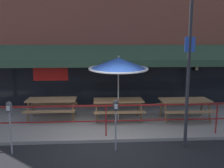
# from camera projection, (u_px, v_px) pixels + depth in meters

# --- Properties ---
(ground_plane) EXTENTS (120.00, 120.00, 0.00)m
(ground_plane) POSITION_uv_depth(u_px,v_px,m) (106.00, 143.00, 7.34)
(ground_plane) COLOR black
(patio_deck) EXTENTS (15.00, 4.00, 0.10)m
(patio_deck) POSITION_uv_depth(u_px,v_px,m) (104.00, 121.00, 9.30)
(patio_deck) COLOR gray
(patio_deck) RESTS_ON ground
(restaurant_building) EXTENTS (15.00, 1.60, 8.27)m
(restaurant_building) POSITION_uv_depth(u_px,v_px,m) (102.00, 16.00, 10.86)
(restaurant_building) COLOR brown
(restaurant_building) RESTS_ON ground
(patio_railing) EXTENTS (13.84, 0.04, 0.97)m
(patio_railing) POSITION_uv_depth(u_px,v_px,m) (106.00, 114.00, 7.51)
(patio_railing) COLOR maroon
(patio_railing) RESTS_ON patio_deck
(picnic_table_left) EXTENTS (1.80, 1.42, 0.76)m
(picnic_table_left) POSITION_uv_depth(u_px,v_px,m) (52.00, 103.00, 9.28)
(picnic_table_left) COLOR #997047
(picnic_table_left) RESTS_ON patio_deck
(picnic_table_centre) EXTENTS (1.80, 1.42, 0.76)m
(picnic_table_centre) POSITION_uv_depth(u_px,v_px,m) (118.00, 104.00, 9.17)
(picnic_table_centre) COLOR #997047
(picnic_table_centre) RESTS_ON patio_deck
(picnic_table_right) EXTENTS (1.80, 1.42, 0.76)m
(picnic_table_right) POSITION_uv_depth(u_px,v_px,m) (185.00, 104.00, 9.21)
(picnic_table_right) COLOR #997047
(picnic_table_right) RESTS_ON patio_deck
(patio_umbrella_centre) EXTENTS (2.14, 2.14, 2.38)m
(patio_umbrella_centre) POSITION_uv_depth(u_px,v_px,m) (118.00, 64.00, 8.91)
(patio_umbrella_centre) COLOR #B7B2A8
(patio_umbrella_centre) RESTS_ON patio_deck
(parking_meter_near) EXTENTS (0.15, 0.16, 1.42)m
(parking_meter_near) POSITION_uv_depth(u_px,v_px,m) (9.00, 112.00, 6.43)
(parking_meter_near) COLOR gray
(parking_meter_near) RESTS_ON ground
(parking_meter_far) EXTENTS (0.15, 0.16, 1.42)m
(parking_meter_far) POSITION_uv_depth(u_px,v_px,m) (116.00, 110.00, 6.61)
(parking_meter_far) COLOR gray
(parking_meter_far) RESTS_ON ground
(street_sign_pole) EXTENTS (0.28, 0.09, 3.98)m
(street_sign_pole) POSITION_uv_depth(u_px,v_px,m) (188.00, 75.00, 6.72)
(street_sign_pole) COLOR #2D2D33
(street_sign_pole) RESTS_ON ground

